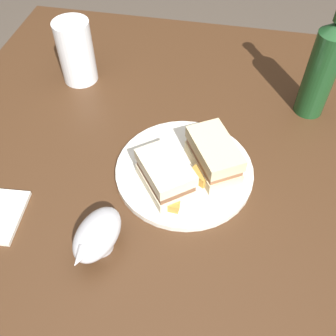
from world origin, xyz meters
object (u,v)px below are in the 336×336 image
object	(u,v)px
plate	(184,171)
pint_glass	(77,56)
gravy_boat	(97,235)
sandwich_half_left	(165,175)
sandwich_half_right	(214,156)
cider_bottle	(323,67)

from	to	relation	value
plate	pint_glass	bearing A→B (deg)	50.38
pint_glass	gravy_boat	distance (m)	0.47
sandwich_half_left	sandwich_half_right	xyz separation A→B (m)	(0.06, -0.08, 0.00)
gravy_boat	sandwich_half_left	bearing A→B (deg)	-31.02
sandwich_half_right	cider_bottle	xyz separation A→B (m)	(0.22, -0.19, 0.07)
sandwich_half_right	sandwich_half_left	bearing A→B (deg)	127.49
sandwich_half_right	pint_glass	size ratio (longest dim) A/B	0.94
sandwich_half_left	pint_glass	size ratio (longest dim) A/B	0.88
sandwich_half_left	gravy_boat	xyz separation A→B (m)	(-0.14, 0.08, -0.01)
plate	sandwich_half_left	distance (m)	0.07
sandwich_half_right	pint_glass	distance (m)	0.42
gravy_boat	cider_bottle	xyz separation A→B (m)	(0.42, -0.35, 0.07)
sandwich_half_right	cider_bottle	bearing A→B (deg)	-40.88
plate	sandwich_half_right	size ratio (longest dim) A/B	1.92
sandwich_half_right	cider_bottle	size ratio (longest dim) A/B	0.50
sandwich_half_left	plate	bearing A→B (deg)	-30.72
plate	gravy_boat	xyz separation A→B (m)	(-0.19, 0.11, 0.03)
plate	sandwich_half_left	bearing A→B (deg)	149.28
sandwich_half_left	sandwich_half_right	bearing A→B (deg)	-52.51
plate	cider_bottle	bearing A→B (deg)	-45.96
sandwich_half_right	pint_glass	world-z (taller)	pint_glass
pint_glass	cider_bottle	size ratio (longest dim) A/B	0.53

